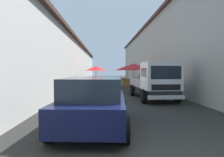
# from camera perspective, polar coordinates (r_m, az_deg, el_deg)

# --- Properties ---
(ground) EXTENTS (90.00, 90.00, 0.00)m
(ground) POSITION_cam_1_polar(r_m,az_deg,el_deg) (17.15, 1.20, -3.24)
(ground) COLOR #282826
(building_left_whitewash) EXTENTS (49.80, 7.50, 4.71)m
(building_left_whitewash) POSITION_cam_1_polar(r_m,az_deg,el_deg) (20.25, -19.90, 4.16)
(building_left_whitewash) COLOR silver
(building_left_whitewash) RESTS_ON ground
(building_right_concrete) EXTENTS (49.80, 7.50, 6.73)m
(building_right_concrete) POSITION_cam_1_polar(r_m,az_deg,el_deg) (21.02, 20.82, 6.84)
(building_right_concrete) COLOR #A39E93
(building_right_concrete) RESTS_ON ground
(fruit_stall_near_right) EXTENTS (2.61, 2.61, 2.11)m
(fruit_stall_near_right) POSITION_cam_1_polar(r_m,az_deg,el_deg) (21.51, 4.22, 2.17)
(fruit_stall_near_right) COLOR #9E9EA3
(fruit_stall_near_right) RESTS_ON ground
(fruit_stall_near_left) EXTENTS (2.46, 2.46, 2.19)m
(fruit_stall_near_left) POSITION_cam_1_polar(r_m,az_deg,el_deg) (21.54, -4.60, 2.39)
(fruit_stall_near_left) COLOR #9E9EA3
(fruit_stall_near_left) RESTS_ON ground
(fruit_stall_far_left) EXTENTS (2.74, 2.74, 2.29)m
(fruit_stall_far_left) POSITION_cam_1_polar(r_m,az_deg,el_deg) (15.94, 6.19, 2.84)
(fruit_stall_far_left) COLOR #9E9EA3
(fruit_stall_far_left) RESTS_ON ground
(hatchback_car) EXTENTS (4.02, 2.16, 1.45)m
(hatchback_car) POSITION_cam_1_polar(r_m,az_deg,el_deg) (5.87, -5.07, -6.68)
(hatchback_car) COLOR #0F1438
(hatchback_car) RESTS_ON ground
(delivery_truck) EXTENTS (5.00, 2.15, 2.08)m
(delivery_truck) POSITION_cam_1_polar(r_m,az_deg,el_deg) (11.09, 12.53, -0.93)
(delivery_truck) COLOR black
(delivery_truck) RESTS_ON ground
(vendor_by_crates) EXTENTS (0.55, 0.39, 1.55)m
(vendor_by_crates) POSITION_cam_1_polar(r_m,az_deg,el_deg) (20.69, 8.15, 0.14)
(vendor_by_crates) COLOR #232328
(vendor_by_crates) RESTS_ON ground
(parked_scooter) EXTENTS (1.69, 0.43, 1.14)m
(parked_scooter) POSITION_cam_1_polar(r_m,az_deg,el_deg) (16.22, 12.13, -2.02)
(parked_scooter) COLOR black
(parked_scooter) RESTS_ON ground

